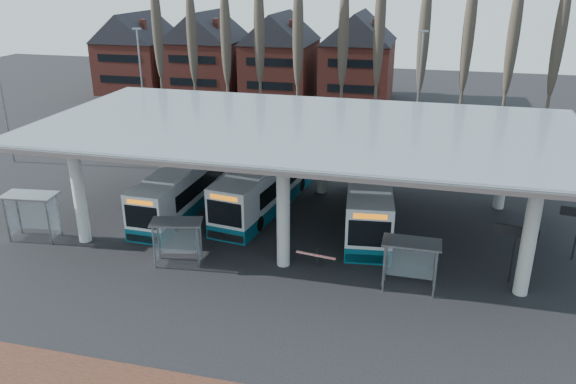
% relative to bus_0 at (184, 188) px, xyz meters
% --- Properties ---
extents(ground, '(140.00, 140.00, 0.00)m').
position_rel_bus_0_xyz_m(ground, '(8.28, -8.46, -1.44)').
color(ground, black).
rests_on(ground, ground).
extents(station_canopy, '(32.00, 16.00, 6.34)m').
position_rel_bus_0_xyz_m(station_canopy, '(8.28, -0.46, 4.24)').
color(station_canopy, beige).
rests_on(station_canopy, ground).
extents(poplar_row, '(45.10, 1.10, 14.50)m').
position_rel_bus_0_xyz_m(poplar_row, '(8.28, 24.54, 7.33)').
color(poplar_row, '#473D33').
rests_on(poplar_row, ground).
extents(townhouse_row, '(36.80, 10.30, 12.25)m').
position_rel_bus_0_xyz_m(townhouse_row, '(-7.47, 35.54, 4.50)').
color(townhouse_row, maroon).
rests_on(townhouse_row, ground).
extents(lamp_post_a, '(0.80, 0.16, 10.17)m').
position_rel_bus_0_xyz_m(lamp_post_a, '(-9.72, 13.54, 3.89)').
color(lamp_post_a, slate).
rests_on(lamp_post_a, ground).
extents(lamp_post_b, '(0.80, 0.16, 10.17)m').
position_rel_bus_0_xyz_m(lamp_post_b, '(14.28, 17.54, 3.89)').
color(lamp_post_b, slate).
rests_on(lamp_post_b, ground).
extents(lamp_post_d, '(0.80, 0.16, 10.17)m').
position_rel_bus_0_xyz_m(lamp_post_d, '(-17.72, 5.54, 3.89)').
color(lamp_post_d, slate).
rests_on(lamp_post_d, ground).
extents(bus_0, '(2.70, 11.07, 3.06)m').
position_rel_bus_0_xyz_m(bus_0, '(0.00, 0.00, 0.00)').
color(bus_0, silver).
rests_on(bus_0, ground).
extents(bus_1, '(4.17, 12.02, 3.27)m').
position_rel_bus_0_xyz_m(bus_1, '(5.19, 1.70, 0.10)').
color(bus_1, silver).
rests_on(bus_1, ground).
extents(bus_2, '(3.93, 12.17, 3.32)m').
position_rel_bus_0_xyz_m(bus_2, '(11.99, 1.12, 0.13)').
color(bus_2, silver).
rests_on(bus_2, ground).
extents(shelter_0, '(3.18, 1.85, 2.81)m').
position_rel_bus_0_xyz_m(shelter_0, '(-6.70, -6.27, 0.60)').
color(shelter_0, gray).
rests_on(shelter_0, ground).
extents(shelter_1, '(2.91, 1.93, 2.48)m').
position_rel_bus_0_xyz_m(shelter_1, '(2.73, -7.03, 0.36)').
color(shelter_1, gray).
rests_on(shelter_1, ground).
extents(shelter_2, '(2.83, 1.44, 2.61)m').
position_rel_bus_0_xyz_m(shelter_2, '(14.92, -6.72, 0.46)').
color(shelter_2, gray).
rests_on(shelter_2, ground).
extents(info_sign_0, '(2.06, 0.59, 3.11)m').
position_rel_bus_0_xyz_m(info_sign_0, '(19.87, -4.98, 1.17)').
color(info_sign_0, black).
rests_on(info_sign_0, ground).
extents(barrier, '(2.16, 0.74, 1.08)m').
position_rel_bus_0_xyz_m(barrier, '(10.10, -6.12, -0.60)').
color(barrier, black).
rests_on(barrier, ground).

